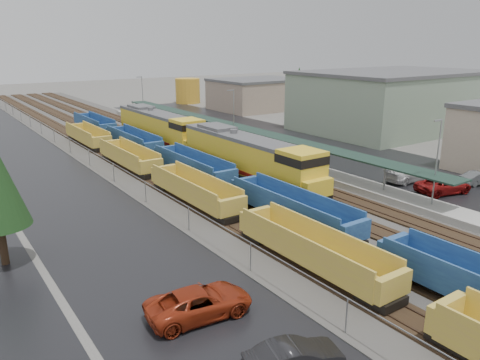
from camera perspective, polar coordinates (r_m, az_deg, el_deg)
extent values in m
cube|color=#302D2B|center=(67.91, -12.21, 4.27)|extent=(20.00, 160.00, 0.08)
cube|color=black|center=(65.89, -17.03, 3.65)|extent=(2.60, 160.00, 0.15)
cube|color=#473326|center=(65.66, -17.63, 3.66)|extent=(0.08, 160.00, 0.07)
cube|color=#473326|center=(66.08, -16.45, 3.83)|extent=(0.08, 160.00, 0.07)
cube|color=black|center=(67.17, -13.79, 4.13)|extent=(2.60, 160.00, 0.15)
cube|color=#473326|center=(66.90, -14.37, 4.14)|extent=(0.08, 160.00, 0.07)
cube|color=#473326|center=(67.40, -13.23, 4.31)|extent=(0.08, 160.00, 0.07)
cube|color=black|center=(68.65, -10.68, 4.58)|extent=(2.60, 160.00, 0.15)
cube|color=#473326|center=(68.35, -11.24, 4.59)|extent=(0.08, 160.00, 0.07)
cube|color=#473326|center=(68.92, -10.14, 4.75)|extent=(0.08, 160.00, 0.07)
cube|color=black|center=(70.33, -7.71, 5.00)|extent=(2.60, 160.00, 0.15)
cube|color=#473326|center=(70.00, -8.24, 5.02)|extent=(0.08, 160.00, 0.07)
cube|color=#473326|center=(70.64, -7.19, 5.16)|extent=(0.08, 160.00, 0.07)
cube|color=black|center=(63.88, -24.68, 2.34)|extent=(10.00, 160.00, 0.02)
cube|color=black|center=(69.29, 5.81, 4.77)|extent=(16.00, 100.00, 0.02)
cube|color=#9E9B93|center=(63.58, -0.74, 4.11)|extent=(3.00, 80.00, 0.70)
cylinder|color=gray|center=(45.30, 17.24, 0.31)|extent=(0.16, 0.16, 2.40)
cylinder|color=gray|center=(55.43, 5.06, 3.85)|extent=(0.16, 0.16, 2.40)
cylinder|color=gray|center=(67.40, -3.14, 6.14)|extent=(0.16, 0.16, 2.40)
cylinder|color=gray|center=(80.39, -8.82, 7.64)|extent=(0.16, 0.16, 2.40)
cylinder|color=gray|center=(93.99, -12.92, 8.67)|extent=(0.16, 0.16, 2.40)
cube|color=#1A2F26|center=(63.03, -0.75, 6.64)|extent=(2.60, 65.00, 0.15)
cylinder|color=gray|center=(42.02, 22.79, 1.50)|extent=(0.12, 0.12, 8.00)
cube|color=gray|center=(40.86, 23.01, 6.69)|extent=(1.00, 0.15, 0.12)
cylinder|color=gray|center=(62.90, -0.75, 7.36)|extent=(0.12, 0.12, 8.00)
cube|color=gray|center=(62.13, -1.16, 10.87)|extent=(1.00, 0.15, 0.12)
cylinder|color=gray|center=(89.15, -11.77, 9.70)|extent=(0.12, 0.12, 8.00)
cube|color=gray|center=(88.61, -12.22, 12.17)|extent=(1.00, 0.15, 0.12)
cylinder|color=gray|center=(24.41, 12.85, -15.92)|extent=(0.08, 0.08, 2.00)
cylinder|color=gray|center=(29.60, 1.30, -9.41)|extent=(0.08, 0.08, 2.00)
cylinder|color=gray|center=(35.83, -6.27, -4.77)|extent=(0.08, 0.08, 2.00)
cylinder|color=gray|center=(42.66, -11.44, -1.51)|extent=(0.08, 0.08, 2.00)
cylinder|color=gray|center=(49.84, -15.14, 0.84)|extent=(0.08, 0.08, 2.00)
cylinder|color=gray|center=(57.24, -17.90, 2.59)|extent=(0.08, 0.08, 2.00)
cylinder|color=gray|center=(64.78, -20.03, 3.93)|extent=(0.08, 0.08, 2.00)
cylinder|color=gray|center=(72.42, -21.71, 4.99)|extent=(0.08, 0.08, 2.00)
cylinder|color=gray|center=(80.13, -23.08, 5.84)|extent=(0.08, 0.08, 2.00)
cylinder|color=gray|center=(87.89, -24.21, 6.54)|extent=(0.08, 0.08, 2.00)
cylinder|color=gray|center=(95.69, -25.16, 7.13)|extent=(0.08, 0.08, 2.00)
cylinder|color=gray|center=(103.53, -25.97, 7.62)|extent=(0.08, 0.08, 2.00)
cylinder|color=gray|center=(111.38, -26.66, 8.04)|extent=(0.08, 0.08, 2.00)
cube|color=gray|center=(64.59, -20.11, 4.80)|extent=(0.05, 160.00, 0.05)
cube|color=gray|center=(82.42, 18.17, 9.06)|extent=(30.00, 20.00, 9.00)
cube|color=#59595B|center=(82.02, 18.47, 12.35)|extent=(30.60, 20.40, 0.50)
cube|color=tan|center=(102.52, 2.19, 10.30)|extent=(18.00, 14.00, 6.00)
cube|color=#59595B|center=(102.23, 2.21, 12.11)|extent=(18.36, 14.28, 0.50)
ellipsoid|color=#465844|center=(221.77, -17.98, 12.04)|extent=(196.00, 140.00, 25.20)
ellipsoid|color=#465844|center=(259.89, -3.43, 13.32)|extent=(168.00, 120.00, 21.60)
cylinder|color=#332316|center=(34.07, -26.93, -7.07)|extent=(0.50, 0.50, 2.70)
cylinder|color=#332316|center=(80.79, 7.04, 7.46)|extent=(0.50, 0.50, 3.00)
cone|color=black|center=(80.18, 7.17, 11.00)|extent=(4.40, 4.40, 7.00)
cube|color=black|center=(48.71, 0.67, 0.94)|extent=(3.28, 21.88, 0.44)
cube|color=yellow|center=(49.12, -0.06, 3.31)|extent=(3.06, 17.50, 3.28)
cube|color=yellow|center=(41.75, 7.48, 1.12)|extent=(3.28, 3.50, 3.72)
cube|color=black|center=(41.48, 7.54, 2.58)|extent=(3.34, 3.55, 0.77)
cube|color=yellow|center=(40.68, 9.28, -0.97)|extent=(3.06, 1.09, 1.53)
cube|color=#59595B|center=(48.75, -0.06, 5.32)|extent=(3.12, 17.50, 0.38)
cube|color=maroon|center=(48.59, -1.57, 1.57)|extent=(0.04, 17.50, 0.38)
cube|color=maroon|center=(50.30, 1.40, 2.09)|extent=(0.04, 17.50, 0.38)
cube|color=black|center=(48.83, 0.67, 0.45)|extent=(2.41, 6.56, 0.66)
cube|color=black|center=(43.06, 6.59, -1.72)|extent=(2.63, 4.38, 0.55)
cube|color=black|center=(55.00, -3.95, 2.36)|extent=(2.63, 4.38, 0.55)
cylinder|color=#59595B|center=(49.58, -0.78, 5.89)|extent=(0.77, 0.77, 0.55)
cube|color=#59595B|center=(52.30, -2.81, 6.36)|extent=(2.63, 4.38, 0.55)
cube|color=black|center=(66.48, -9.90, 4.90)|extent=(3.28, 21.88, 0.44)
cube|color=yellow|center=(67.13, -10.38, 6.60)|extent=(3.06, 17.50, 3.28)
cube|color=yellow|center=(58.58, -6.43, 5.57)|extent=(3.28, 3.50, 3.72)
cube|color=black|center=(58.39, -6.47, 6.63)|extent=(3.34, 3.55, 0.77)
cube|color=yellow|center=(57.11, -5.45, 4.20)|extent=(3.06, 1.09, 1.53)
cube|color=#59595B|center=(66.86, -10.46, 8.08)|extent=(3.12, 17.50, 0.38)
cube|color=maroon|center=(66.74, -11.54, 5.33)|extent=(0.04, 17.50, 0.38)
cube|color=maroon|center=(68.00, -9.13, 5.66)|extent=(0.04, 17.50, 0.38)
cube|color=black|center=(66.57, -9.89, 4.53)|extent=(2.41, 6.56, 0.66)
cube|color=black|center=(59.83, -6.76, 3.43)|extent=(2.63, 4.38, 0.55)
cube|color=black|center=(73.45, -12.45, 5.58)|extent=(2.63, 4.38, 0.55)
cylinder|color=#59595B|center=(67.80, -10.86, 8.45)|extent=(0.77, 0.77, 0.55)
cube|color=#59595B|center=(70.80, -11.97, 8.67)|extent=(2.63, 4.38, 0.55)
cube|color=gold|center=(25.14, 23.80, -14.57)|extent=(2.56, 0.49, 1.38)
cube|color=black|center=(25.36, 24.90, -17.03)|extent=(1.97, 2.17, 0.49)
cube|color=gold|center=(30.40, 8.85, -9.21)|extent=(2.56, 11.75, 0.25)
cube|color=gold|center=(29.26, 7.15, -8.28)|extent=(0.15, 11.75, 1.77)
cube|color=gold|center=(30.84, 10.60, -7.11)|extent=(0.15, 11.75, 1.77)
cube|color=gold|center=(26.56, 18.13, -12.20)|extent=(2.56, 0.49, 1.38)
cube|color=gold|center=(34.38, 1.94, -4.67)|extent=(2.56, 0.49, 1.38)
cube|color=black|center=(27.39, 16.77, -13.52)|extent=(1.97, 2.17, 0.49)
cube|color=black|center=(34.24, 2.61, -6.54)|extent=(1.97, 2.17, 0.49)
cube|color=gold|center=(41.85, -5.55, -1.83)|extent=(2.56, 11.75, 0.25)
cube|color=gold|center=(41.03, -7.08, -0.96)|extent=(0.15, 11.75, 1.77)
cube|color=gold|center=(42.17, -4.12, -0.39)|extent=(0.15, 11.75, 1.77)
cube|color=gold|center=(36.72, -0.91, -3.26)|extent=(2.56, 0.49, 1.38)
cube|color=gold|center=(46.84, -9.22, 0.90)|extent=(2.56, 0.49, 1.38)
cube|color=black|center=(37.60, -1.49, -4.38)|extent=(1.97, 2.17, 0.49)
cube|color=black|center=(46.51, -8.79, -0.46)|extent=(1.97, 2.17, 0.49)
cube|color=gold|center=(55.14, -13.33, 2.27)|extent=(2.56, 11.75, 0.25)
cube|color=gold|center=(54.52, -14.59, 2.99)|extent=(0.15, 11.75, 1.77)
cube|color=gold|center=(55.38, -12.21, 3.35)|extent=(0.15, 11.75, 1.77)
cube|color=gold|center=(49.53, -10.76, 1.67)|extent=(2.56, 0.49, 1.38)
cube|color=gold|center=(60.56, -15.52, 4.03)|extent=(2.56, 0.49, 1.38)
cube|color=black|center=(50.39, -11.03, 0.75)|extent=(1.97, 2.17, 0.49)
cube|color=black|center=(60.13, -15.23, 3.01)|extent=(1.97, 2.17, 0.49)
cube|color=gold|center=(69.22, -18.04, 4.74)|extent=(2.56, 11.75, 0.25)
cube|color=gold|center=(68.73, -19.09, 5.32)|extent=(0.15, 11.75, 1.77)
cube|color=gold|center=(69.42, -17.13, 5.59)|extent=(0.15, 11.75, 1.77)
cube|color=gold|center=(63.40, -16.46, 4.49)|extent=(2.56, 0.49, 1.38)
cube|color=gold|center=(74.85, -19.48, 5.97)|extent=(2.56, 0.49, 1.38)
cube|color=black|center=(64.24, -16.59, 3.73)|extent=(1.97, 2.17, 0.49)
cube|color=black|center=(74.37, -19.26, 5.15)|extent=(1.97, 2.17, 0.49)
cube|color=navy|center=(31.12, 18.14, -7.83)|extent=(2.60, 0.50, 1.40)
cube|color=black|center=(31.16, 19.01, -9.90)|extent=(2.00, 2.20, 0.50)
cube|color=navy|center=(37.39, 6.35, -4.10)|extent=(2.60, 12.64, 0.25)
cube|color=navy|center=(36.32, 4.90, -3.18)|extent=(0.15, 12.64, 1.80)
cube|color=navy|center=(37.88, 7.82, -2.44)|extent=(0.15, 12.64, 1.80)
cube|color=navy|center=(32.88, 13.87, -6.14)|extent=(2.60, 0.50, 1.40)
cube|color=navy|center=(42.01, 0.56, -0.67)|extent=(2.60, 0.50, 1.40)
cube|color=black|center=(33.68, 12.86, -7.36)|extent=(2.00, 2.20, 0.50)
cube|color=black|center=(41.78, 1.11, -2.21)|extent=(2.00, 2.20, 0.50)
cube|color=navy|center=(50.05, -5.81, 1.22)|extent=(2.60, 12.64, 0.25)
cube|color=navy|center=(49.26, -7.11, 2.01)|extent=(0.15, 12.64, 1.80)
cube|color=navy|center=(50.42, -4.60, 2.42)|extent=(0.15, 12.64, 1.80)
cube|color=navy|center=(44.47, -1.75, 0.29)|extent=(2.60, 0.50, 1.40)
cube|color=navy|center=(55.52, -9.12, 3.36)|extent=(2.60, 0.50, 1.40)
cube|color=black|center=(45.32, -2.22, -0.72)|extent=(2.00, 2.20, 0.50)
cube|color=black|center=(55.14, -8.75, 2.21)|extent=(2.00, 2.20, 0.50)
cube|color=navy|center=(64.29, -12.85, 4.29)|extent=(2.60, 12.64, 0.25)
cube|color=navy|center=(63.67, -13.94, 4.93)|extent=(0.15, 12.64, 1.80)
cube|color=navy|center=(64.57, -11.88, 5.22)|extent=(0.15, 12.64, 1.80)
cube|color=navy|center=(58.26, -10.45, 3.91)|extent=(2.60, 0.50, 1.40)
cube|color=navy|center=(70.14, -14.92, 5.72)|extent=(2.60, 0.50, 1.40)
cube|color=black|center=(59.11, -10.69, 3.08)|extent=(2.00, 2.20, 0.50)
cube|color=black|center=(69.68, -14.66, 4.84)|extent=(2.00, 2.20, 0.50)
cube|color=navy|center=(79.25, -17.32, 6.20)|extent=(2.60, 12.64, 0.25)
cube|color=navy|center=(78.75, -18.24, 6.72)|extent=(0.15, 12.64, 1.80)
cube|color=navy|center=(79.48, -16.51, 6.95)|extent=(0.15, 12.64, 1.80)
cube|color=navy|center=(73.02, -15.77, 6.06)|extent=(2.60, 0.50, 1.40)
cube|color=navy|center=(85.31, -18.72, 7.23)|extent=(2.60, 0.50, 1.40)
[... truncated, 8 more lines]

